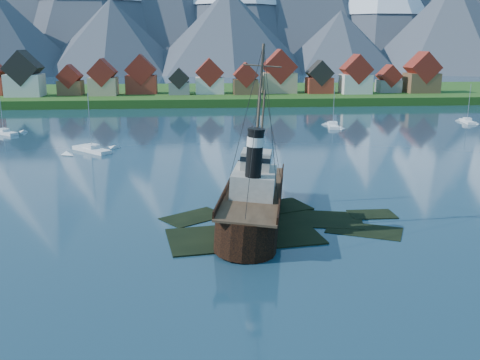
{
  "coord_description": "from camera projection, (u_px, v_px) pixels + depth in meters",
  "views": [
    {
      "loc": [
        -8.77,
        -61.84,
        22.44
      ],
      "look_at": [
        -2.81,
        6.0,
        5.0
      ],
      "focal_mm": 40.0,
      "sensor_mm": 36.0,
      "label": 1
    }
  ],
  "objects": [
    {
      "name": "town",
      "position": [
        130.0,
        79.0,
        207.81
      ],
      "size": [
        250.96,
        16.69,
        17.3
      ],
      "color": "maroon",
      "rests_on": "ground"
    },
    {
      "name": "sailboat_a",
      "position": [
        92.0,
        150.0,
        114.14
      ],
      "size": [
        9.36,
        9.56,
        13.07
      ],
      "rotation": [
        0.0,
        0.0,
        0.77
      ],
      "color": "white",
      "rests_on": "ground"
    },
    {
      "name": "sailboat_d",
      "position": [
        467.0,
        122.0,
        155.8
      ],
      "size": [
        3.61,
        8.84,
        11.74
      ],
      "rotation": [
        0.0,
        0.0,
        -0.17
      ],
      "color": "white",
      "rests_on": "ground"
    },
    {
      "name": "tugboat_wreck",
      "position": [
        251.0,
        198.0,
        69.4
      ],
      "size": [
        6.94,
        29.91,
        23.71
      ],
      "rotation": [
        0.0,
        0.06,
        -0.19
      ],
      "color": "black",
      "rests_on": "ground"
    },
    {
      "name": "shore_bank",
      "position": [
        213.0,
        97.0,
        230.04
      ],
      "size": [
        600.0,
        80.0,
        3.2
      ],
      "primitive_type": "cube",
      "color": "#1B4C15",
      "rests_on": "ground"
    },
    {
      "name": "seawall",
      "position": [
        217.0,
        107.0,
        193.37
      ],
      "size": [
        600.0,
        2.5,
        2.0
      ],
      "primitive_type": "cube",
      "color": "#3F3D38",
      "rests_on": "ground"
    },
    {
      "name": "ground",
      "position": [
        267.0,
        231.0,
        65.99
      ],
      "size": [
        1400.0,
        1400.0,
        0.0
      ],
      "primitive_type": "plane",
      "color": "#1A3648",
      "rests_on": "ground"
    },
    {
      "name": "sailboat_e",
      "position": [
        333.0,
        126.0,
        147.89
      ],
      "size": [
        4.32,
        10.58,
        11.93
      ],
      "rotation": [
        0.0,
        0.0,
        -0.18
      ],
      "color": "white",
      "rests_on": "ground"
    },
    {
      "name": "sailboat_c",
      "position": [
        4.0,
        133.0,
        136.17
      ],
      "size": [
        8.59,
        7.63,
        11.88
      ],
      "rotation": [
        0.0,
        0.0,
        0.88
      ],
      "color": "white",
      "rests_on": "ground"
    },
    {
      "name": "shoal",
      "position": [
        278.0,
        227.0,
        68.3
      ],
      "size": [
        31.71,
        21.24,
        1.14
      ],
      "color": "black",
      "rests_on": "ground"
    }
  ]
}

